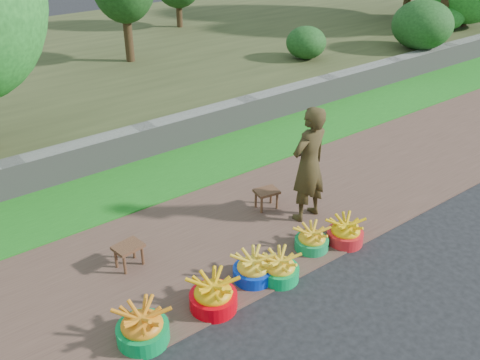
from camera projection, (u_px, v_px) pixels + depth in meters
ground_plane at (309, 273)px, 6.51m from camera, size 120.00×120.00×0.00m
dirt_shoulder at (246, 227)px, 7.38m from camera, size 80.00×2.50×0.02m
grass_verge at (171, 172)px, 8.77m from camera, size 80.00×1.50×0.04m
retaining_wall at (145, 141)px, 9.24m from camera, size 80.00×0.35×0.55m
earth_bank at (46, 73)px, 12.67m from camera, size 80.00×10.00×0.50m
basin_a at (142, 327)px, 5.46m from camera, size 0.55×0.55×0.41m
basin_b at (213, 295)px, 5.89m from camera, size 0.54×0.54×0.40m
basin_c at (253, 269)px, 6.33m from camera, size 0.48×0.48×0.36m
basin_d at (280, 268)px, 6.34m from camera, size 0.47×0.47×0.35m
basin_e at (312, 240)px, 6.87m from camera, size 0.44×0.44×0.33m
basin_f at (345, 232)px, 7.00m from camera, size 0.48×0.48×0.36m
stool_left at (128, 250)px, 6.49m from camera, size 0.38×0.31×0.30m
stool_right at (267, 194)px, 7.68m from camera, size 0.37×0.31×0.29m
vendor_woman at (309, 164)px, 7.20m from camera, size 0.63×0.44×1.65m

